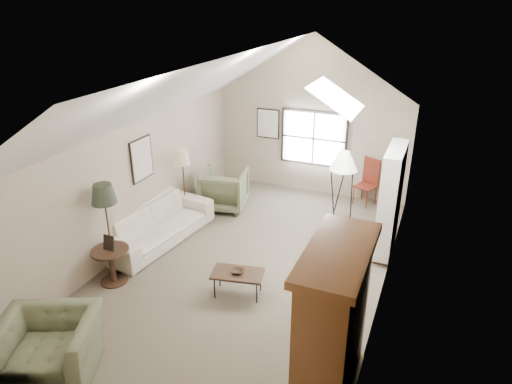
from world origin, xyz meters
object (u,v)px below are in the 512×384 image
at_px(armoire, 332,327).
at_px(armchair_near, 48,347).
at_px(coffee_table, 238,283).
at_px(side_table, 112,266).
at_px(side_chair, 366,182).
at_px(sofa, 157,224).
at_px(armchair_far, 224,189).

distance_m(armoire, armchair_near, 3.86).
relative_size(coffee_table, side_table, 1.31).
bearing_deg(side_chair, side_table, -102.02).
height_order(armoire, coffee_table, armoire).
xyz_separation_m(sofa, side_table, (0.10, -1.60, -0.06)).
bearing_deg(side_table, armchair_near, -73.82).
xyz_separation_m(sofa, side_chair, (3.70, 3.51, 0.18)).
bearing_deg(side_chair, armchair_far, -130.66).
height_order(armchair_near, side_table, armchair_near).
bearing_deg(side_table, armchair_far, 82.28).
bearing_deg(armchair_far, sofa, 61.47).
bearing_deg(sofa, side_chair, -39.52).
distance_m(side_table, side_chair, 6.26).
distance_m(sofa, side_chair, 5.10).
height_order(sofa, side_table, sofa).
xyz_separation_m(armoire, side_table, (-4.24, 0.99, -0.77)).
bearing_deg(coffee_table, armoire, -37.21).
bearing_deg(armchair_far, armoire, 117.36).
xyz_separation_m(armchair_far, side_chair, (3.11, 1.53, 0.09)).
bearing_deg(sofa, coffee_table, -107.71).
relative_size(armoire, armchair_far, 2.08).
bearing_deg(armchair_far, side_chair, -165.84).
xyz_separation_m(armchair_near, side_table, (-0.60, 2.07, -0.08)).
distance_m(armoire, armchair_far, 5.94).
xyz_separation_m(armoire, coffee_table, (-1.98, 1.51, -0.88)).
xyz_separation_m(sofa, armchair_near, (0.70, -3.67, 0.03)).
height_order(side_table, side_chair, side_chair).
distance_m(coffee_table, side_chair, 4.80).
bearing_deg(side_chair, armchair_near, -89.51).
height_order(armoire, armchair_near, armoire).
bearing_deg(armchair_near, side_chair, 42.40).
distance_m(armoire, coffee_table, 2.64).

